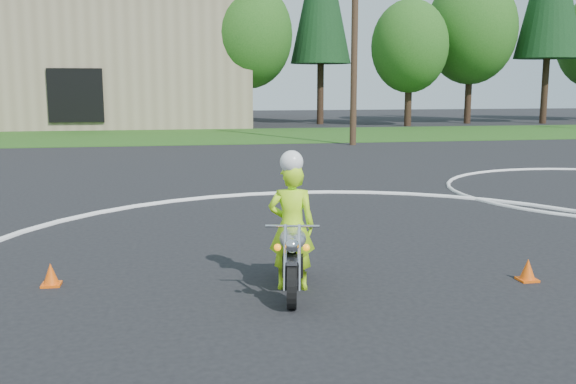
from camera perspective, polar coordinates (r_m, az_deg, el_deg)
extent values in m
plane|color=black|center=(6.95, 13.54, -12.49)|extent=(120.00, 120.00, 0.00)
cube|color=#1E4714|center=(33.09, -5.50, 5.01)|extent=(120.00, 10.00, 0.02)
torus|color=silver|center=(9.62, 6.37, -6.01)|extent=(12.12, 12.12, 0.12)
cylinder|color=black|center=(7.51, 0.36, -8.32)|extent=(0.22, 0.56, 0.55)
cylinder|color=black|center=(8.73, 0.52, -5.76)|extent=(0.22, 0.56, 0.55)
cube|color=black|center=(8.13, 0.45, -6.24)|extent=(0.35, 0.54, 0.27)
ellipsoid|color=#A5A5A9|center=(7.87, 0.43, -4.17)|extent=(0.44, 0.64, 0.25)
cube|color=black|center=(8.32, 0.49, -3.68)|extent=(0.34, 0.58, 0.09)
cylinder|color=silver|center=(7.49, -0.26, -5.82)|extent=(0.11, 0.33, 0.73)
cylinder|color=white|center=(7.48, 1.00, -5.83)|extent=(0.11, 0.33, 0.73)
cube|color=silver|center=(7.40, 0.36, -6.22)|extent=(0.17, 0.22, 0.05)
cylinder|color=silver|center=(7.55, 0.40, -3.05)|extent=(0.63, 0.16, 0.03)
sphere|color=silver|center=(7.28, 0.35, -4.78)|extent=(0.16, 0.16, 0.16)
sphere|color=orange|center=(7.31, -0.94, -4.95)|extent=(0.08, 0.08, 0.08)
sphere|color=orange|center=(7.30, 1.64, -4.96)|extent=(0.08, 0.08, 0.08)
cylinder|color=silver|center=(8.51, 1.48, -6.17)|extent=(0.22, 0.73, 0.07)
imported|color=#B8FF1A|center=(8.08, 0.32, -3.12)|extent=(0.65, 0.50, 1.61)
sphere|color=white|center=(7.90, 0.32, 2.68)|extent=(0.29, 0.29, 0.29)
cone|color=#ED540C|center=(9.13, 20.53, -6.49)|extent=(0.22, 0.22, 0.30)
cube|color=#ED540C|center=(9.17, 20.48, -7.30)|extent=(0.24, 0.24, 0.03)
cone|color=#ED540C|center=(8.90, -20.33, -6.89)|extent=(0.22, 0.22, 0.30)
cube|color=#ED540C|center=(8.94, -20.28, -7.72)|extent=(0.24, 0.24, 0.03)
cube|color=black|center=(38.16, -18.36, 8.16)|extent=(3.00, 0.16, 3.00)
cylinder|color=#382619|center=(40.16, -3.50, 8.11)|extent=(0.44, 0.44, 3.24)
ellipsoid|color=#1E5116|center=(40.26, -3.55, 13.76)|extent=(5.40, 5.40, 6.48)
cylinder|color=#382619|center=(42.98, 2.89, 8.69)|extent=(0.44, 0.44, 3.96)
cylinder|color=#382619|center=(41.57, 10.63, 7.77)|extent=(0.44, 0.44, 2.88)
ellipsoid|color=#1E5116|center=(41.62, 10.78, 12.62)|extent=(4.80, 4.80, 5.76)
cylinder|color=#382619|center=(45.37, 15.72, 8.16)|extent=(0.44, 0.44, 3.60)
ellipsoid|color=#1E5116|center=(45.51, 15.97, 13.71)|extent=(6.00, 6.00, 7.20)
cylinder|color=#382619|center=(46.89, 21.84, 8.31)|extent=(0.44, 0.44, 4.32)
cylinder|color=#382619|center=(40.90, -9.28, 7.78)|extent=(0.44, 0.44, 2.88)
ellipsoid|color=#1E5116|center=(40.96, -9.42, 12.71)|extent=(4.80, 4.80, 5.76)
cylinder|color=#473321|center=(28.06, 5.95, 14.41)|extent=(0.28, 0.28, 10.00)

